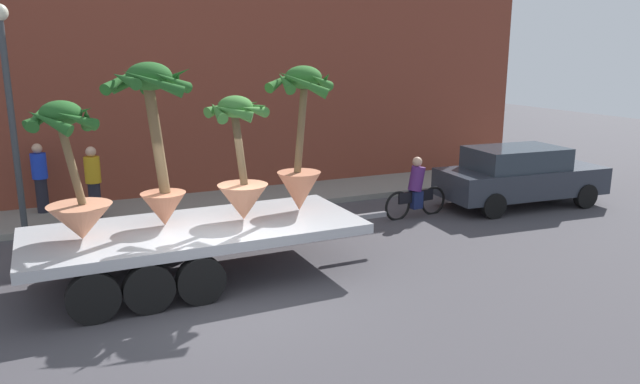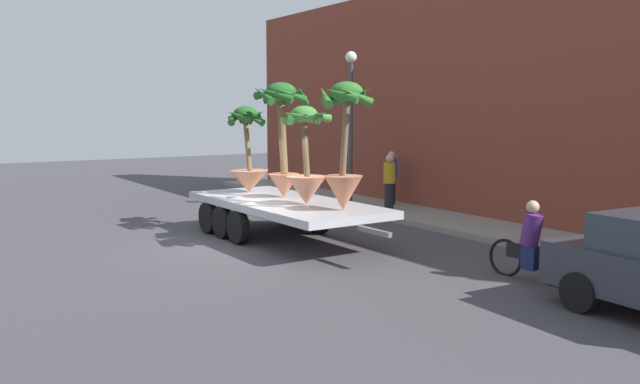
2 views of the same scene
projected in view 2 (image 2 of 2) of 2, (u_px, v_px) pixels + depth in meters
ground_plane at (245, 246)px, 15.17m from camera, size 60.00×60.00×0.00m
sidewalk at (437, 219)px, 18.49m from camera, size 24.00×2.20×0.15m
building_facade at (482, 98)px, 18.99m from camera, size 24.00×1.20×7.06m
flatbed_trailer at (280, 208)px, 16.03m from camera, size 6.90×2.60×0.98m
potted_palm_rear at (344, 151)px, 14.00m from camera, size 1.31×1.46×2.78m
potted_palm_middle at (306, 163)px, 14.99m from camera, size 1.15×1.25×2.28m
potted_palm_front at (283, 131)px, 16.21m from camera, size 1.64×1.55×2.87m
potted_palm_extra at (248, 158)px, 17.31m from camera, size 1.26×1.21×2.30m
cyclist at (531, 246)px, 11.99m from camera, size 1.84×0.38×1.54m
pedestrian_near_gate at (391, 177)px, 20.93m from camera, size 0.36×0.36×1.71m
pedestrian_far_left at (389, 182)px, 19.41m from camera, size 0.36×0.36×1.71m
street_lamp at (351, 108)px, 20.24m from camera, size 0.36×0.36×4.83m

